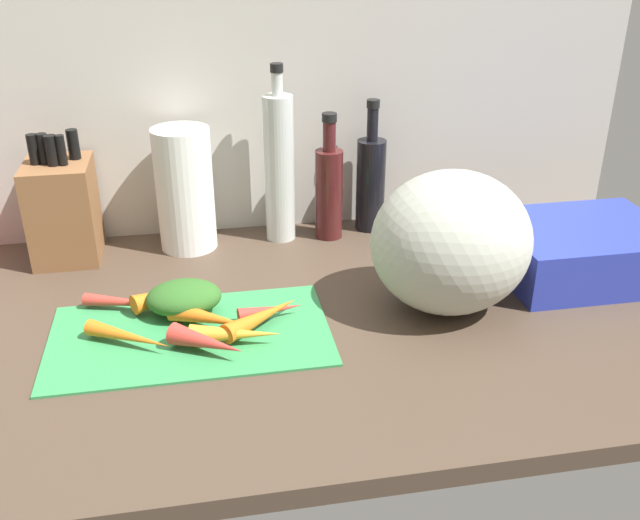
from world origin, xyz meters
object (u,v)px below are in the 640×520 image
(winter_squash, at_px, (451,242))
(bottle_1, at_px, (329,189))
(carrot_2, at_px, (209,318))
(carrot_6, at_px, (262,316))
(carrot_0, at_px, (271,310))
(carrot_4, at_px, (207,342))
(bottle_0, at_px, (279,167))
(cutting_board, at_px, (190,334))
(bottle_2, at_px, (371,181))
(carrot_1, at_px, (235,334))
(carrot_7, at_px, (132,303))
(paper_towel_roll, at_px, (185,190))
(dish_rack, at_px, (581,250))
(carrot_5, at_px, (164,295))
(carrot_3, at_px, (128,337))
(knife_block, at_px, (63,209))

(winter_squash, bearing_deg, bottle_1, 113.15)
(carrot_2, xyz_separation_m, carrot_6, (0.08, -0.01, -0.00))
(carrot_0, distance_m, carrot_4, 0.14)
(carrot_2, distance_m, bottle_1, 0.42)
(bottle_0, xyz_separation_m, bottle_1, (0.10, -0.01, -0.05))
(cutting_board, xyz_separation_m, carrot_0, (0.13, 0.02, 0.02))
(winter_squash, distance_m, bottle_2, 0.35)
(carrot_1, height_order, winter_squash, winter_squash)
(bottle_0, distance_m, bottle_1, 0.11)
(carrot_0, relative_size, bottle_2, 0.39)
(carrot_7, height_order, bottle_1, bottle_1)
(carrot_7, relative_size, bottle_2, 0.61)
(carrot_4, height_order, bottle_0, bottle_0)
(cutting_board, bearing_deg, winter_squash, 2.41)
(winter_squash, bearing_deg, carrot_0, 179.03)
(paper_towel_roll, bearing_deg, bottle_0, 2.96)
(carrot_4, bearing_deg, winter_squash, 11.33)
(winter_squash, height_order, dish_rack, winter_squash)
(carrot_4, distance_m, carrot_6, 0.11)
(dish_rack, bearing_deg, carrot_5, 179.34)
(carrot_3, height_order, carrot_5, carrot_5)
(bottle_1, bearing_deg, carrot_2, -127.81)
(carrot_2, bearing_deg, bottle_1, 52.19)
(cutting_board, bearing_deg, carrot_5, 112.12)
(carrot_2, height_order, carrot_4, carrot_4)
(carrot_2, relative_size, carrot_5, 1.22)
(carrot_1, relative_size, carrot_5, 1.25)
(winter_squash, height_order, paper_towel_roll, paper_towel_roll)
(winter_squash, bearing_deg, carrot_2, -178.68)
(carrot_4, bearing_deg, dish_rack, 12.56)
(carrot_7, bearing_deg, paper_towel_roll, 68.79)
(carrot_3, bearing_deg, carrot_1, -9.42)
(carrot_3, distance_m, carrot_4, 0.12)
(carrot_7, bearing_deg, dish_rack, -0.17)
(winter_squash, bearing_deg, carrot_1, -170.14)
(carrot_7, distance_m, winter_squash, 0.53)
(carrot_7, height_order, paper_towel_roll, paper_towel_roll)
(dish_rack, bearing_deg, carrot_6, -171.39)
(carrot_6, bearing_deg, winter_squash, 3.37)
(carrot_2, relative_size, paper_towel_roll, 0.56)
(carrot_2, bearing_deg, cutting_board, -164.29)
(carrot_2, xyz_separation_m, knife_block, (-0.25, 0.33, 0.07))
(carrot_2, bearing_deg, bottle_2, 45.63)
(carrot_0, distance_m, winter_squash, 0.31)
(carrot_0, height_order, carrot_3, carrot_3)
(carrot_0, distance_m, carrot_7, 0.23)
(carrot_1, relative_size, carrot_6, 0.94)
(knife_block, bearing_deg, paper_towel_roll, 1.11)
(carrot_6, bearing_deg, carrot_5, 147.27)
(carrot_2, height_order, paper_towel_roll, paper_towel_roll)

